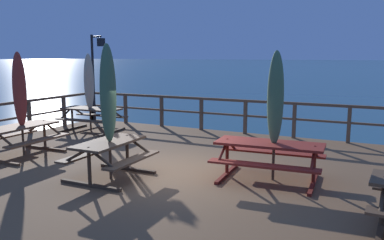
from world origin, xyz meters
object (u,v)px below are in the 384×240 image
at_px(patio_umbrella_tall_mid_right, 89,82).
at_px(picnic_table_front_right, 269,153).
at_px(picnic_table_front_left, 91,114).
at_px(patio_umbrella_tall_front, 275,99).
at_px(picnic_table_mid_right, 22,134).
at_px(patio_umbrella_short_front, 108,94).
at_px(patio_umbrella_tall_mid_left, 20,90).
at_px(lamp_post_hooked, 96,65).
at_px(picnic_table_mid_centre, 109,152).

bearing_deg(patio_umbrella_tall_mid_right, picnic_table_front_right, -20.88).
bearing_deg(picnic_table_front_left, patio_umbrella_tall_front, -20.34).
bearing_deg(picnic_table_mid_right, picnic_table_front_left, 100.50).
relative_size(picnic_table_front_left, patio_umbrella_tall_mid_right, 0.80).
bearing_deg(patio_umbrella_tall_mid_right, patio_umbrella_short_front, -45.51).
xyz_separation_m(picnic_table_front_left, patio_umbrella_tall_mid_right, (-0.06, 0.02, 1.05)).
xyz_separation_m(picnic_table_front_left, patio_umbrella_tall_mid_left, (0.61, -3.28, 1.07)).
relative_size(patio_umbrella_short_front, patio_umbrella_tall_mid_right, 1.06).
relative_size(picnic_table_front_left, patio_umbrella_short_front, 0.75).
distance_m(picnic_table_front_left, patio_umbrella_short_front, 5.51).
bearing_deg(lamp_post_hooked, picnic_table_front_right, -26.95).
bearing_deg(patio_umbrella_tall_front, lamp_post_hooked, 153.60).
xyz_separation_m(picnic_table_front_right, lamp_post_hooked, (-7.38, 3.75, 1.55)).
bearing_deg(patio_umbrella_tall_mid_left, picnic_table_front_right, 7.01).
height_order(picnic_table_front_left, patio_umbrella_short_front, patio_umbrella_short_front).
height_order(picnic_table_front_left, patio_umbrella_tall_mid_left, patio_umbrella_tall_mid_left).
bearing_deg(picnic_table_front_left, patio_umbrella_tall_mid_left, -79.52).
relative_size(picnic_table_mid_right, patio_umbrella_tall_mid_right, 0.74).
bearing_deg(picnic_table_mid_centre, picnic_table_mid_right, 170.66).
relative_size(patio_umbrella_tall_mid_left, lamp_post_hooked, 0.80).
relative_size(picnic_table_mid_centre, picnic_table_front_right, 0.74).
distance_m(picnic_table_mid_right, lamp_post_hooked, 4.98).
distance_m(picnic_table_front_left, lamp_post_hooked, 2.10).
distance_m(picnic_table_front_right, lamp_post_hooked, 8.42).
distance_m(picnic_table_mid_right, patio_umbrella_tall_front, 6.25).
distance_m(patio_umbrella_tall_front, lamp_post_hooked, 8.34).
relative_size(picnic_table_mid_right, lamp_post_hooked, 0.58).
height_order(patio_umbrella_short_front, patio_umbrella_tall_mid_left, patio_umbrella_short_front).
bearing_deg(patio_umbrella_tall_front, patio_umbrella_tall_mid_left, -172.63).
height_order(picnic_table_mid_right, patio_umbrella_short_front, patio_umbrella_short_front).
distance_m(picnic_table_mid_centre, patio_umbrella_tall_mid_left, 3.33).
relative_size(picnic_table_front_left, patio_umbrella_tall_front, 0.79).
bearing_deg(picnic_table_mid_right, patio_umbrella_tall_mid_right, 101.44).
xyz_separation_m(patio_umbrella_short_front, patio_umbrella_tall_front, (2.97, 1.37, -0.08)).
xyz_separation_m(picnic_table_mid_centre, patio_umbrella_tall_mid_right, (-3.77, 3.85, 1.06)).
bearing_deg(picnic_table_mid_centre, patio_umbrella_tall_front, 23.97).
bearing_deg(patio_umbrella_tall_front, picnic_table_front_right, -148.35).
bearing_deg(lamp_post_hooked, picnic_table_mid_centre, -48.59).
bearing_deg(picnic_table_mid_right, picnic_table_mid_centre, -9.34).
distance_m(patio_umbrella_tall_mid_right, patio_umbrella_tall_front, 7.23).
height_order(picnic_table_mid_centre, picnic_table_front_left, same).
distance_m(patio_umbrella_tall_mid_right, lamp_post_hooked, 1.46).
bearing_deg(patio_umbrella_tall_mid_right, picnic_table_mid_right, -78.56).
height_order(patio_umbrella_tall_mid_right, patio_umbrella_tall_mid_left, patio_umbrella_tall_mid_left).
distance_m(picnic_table_front_right, patio_umbrella_tall_mid_right, 7.25).
relative_size(picnic_table_front_right, patio_umbrella_short_front, 0.81).
height_order(picnic_table_front_right, picnic_table_mid_right, same).
relative_size(picnic_table_front_left, lamp_post_hooked, 0.63).
relative_size(picnic_table_mid_centre, patio_umbrella_tall_front, 0.63).
height_order(patio_umbrella_tall_mid_left, lamp_post_hooked, lamp_post_hooked).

